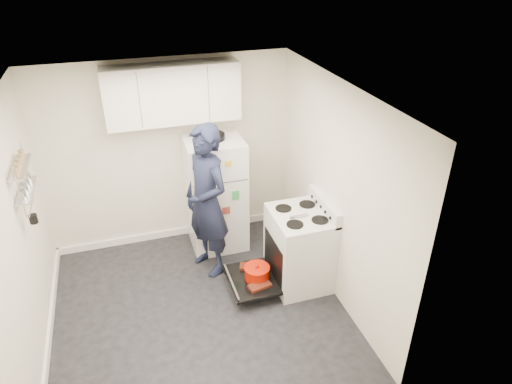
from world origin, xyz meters
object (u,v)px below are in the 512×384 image
object	(u,v)px
electric_range	(298,249)
refrigerator	(216,193)
person	(207,202)
open_oven_door	(254,276)

from	to	relation	value
electric_range	refrigerator	world-z (taller)	refrigerator
refrigerator	person	world-z (taller)	person
refrigerator	person	distance (m)	0.60
open_oven_door	person	distance (m)	1.05
electric_range	person	xyz separation A→B (m)	(-0.96, 0.58, 0.50)
refrigerator	person	size ratio (longest dim) A/B	0.83
electric_range	person	distance (m)	1.23
open_oven_door	person	bearing A→B (deg)	125.10
refrigerator	electric_range	bearing A→B (deg)	-55.97
electric_range	open_oven_door	xyz separation A→B (m)	(-0.56, -0.00, -0.27)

